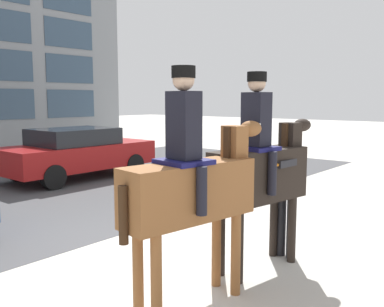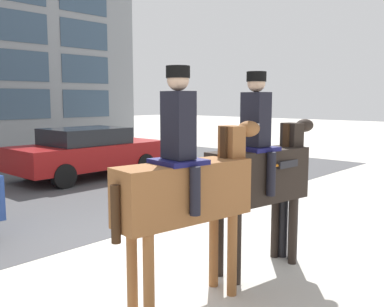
{
  "view_description": "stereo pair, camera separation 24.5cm",
  "coord_description": "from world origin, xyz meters",
  "px_view_note": "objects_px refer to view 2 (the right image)",
  "views": [
    {
      "loc": [
        -3.99,
        -4.68,
        2.18
      ],
      "look_at": [
        0.25,
        -1.14,
        1.48
      ],
      "focal_mm": 40.0,
      "sensor_mm": 36.0,
      "label": 1
    },
    {
      "loc": [
        -3.83,
        -4.87,
        2.18
      ],
      "look_at": [
        0.25,
        -1.14,
        1.48
      ],
      "focal_mm": 40.0,
      "sensor_mm": 36.0,
      "label": 2
    }
  ],
  "objects_px": {
    "street_car_far_lane": "(88,151)",
    "mounted_horse_companion": "(260,170)",
    "pedestrian_bystander": "(289,187)",
    "mounted_horse_lead": "(187,184)"
  },
  "relations": [
    {
      "from": "pedestrian_bystander",
      "to": "street_car_far_lane",
      "type": "relative_size",
      "value": 0.4
    },
    {
      "from": "street_car_far_lane",
      "to": "pedestrian_bystander",
      "type": "bearing_deg",
      "value": -103.23
    },
    {
      "from": "pedestrian_bystander",
      "to": "mounted_horse_companion",
      "type": "bearing_deg",
      "value": -5.27
    },
    {
      "from": "street_car_far_lane",
      "to": "mounted_horse_companion",
      "type": "bearing_deg",
      "value": -107.61
    },
    {
      "from": "mounted_horse_companion",
      "to": "street_car_far_lane",
      "type": "xyz_separation_m",
      "value": [
        2.29,
        7.21,
        -0.56
      ]
    },
    {
      "from": "mounted_horse_companion",
      "to": "pedestrian_bystander",
      "type": "distance_m",
      "value": 0.65
    },
    {
      "from": "mounted_horse_lead",
      "to": "pedestrian_bystander",
      "type": "bearing_deg",
      "value": 5.31
    },
    {
      "from": "mounted_horse_lead",
      "to": "mounted_horse_companion",
      "type": "bearing_deg",
      "value": 7.54
    },
    {
      "from": "mounted_horse_lead",
      "to": "pedestrian_bystander",
      "type": "relative_size",
      "value": 1.47
    },
    {
      "from": "mounted_horse_companion",
      "to": "pedestrian_bystander",
      "type": "xyz_separation_m",
      "value": [
        0.57,
        -0.09,
        -0.29
      ]
    }
  ]
}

